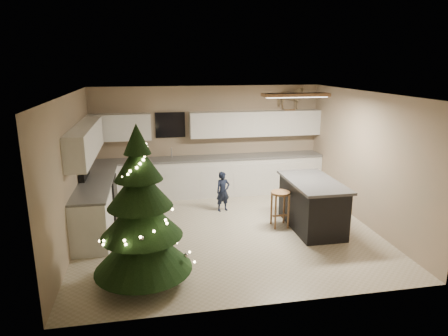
{
  "coord_description": "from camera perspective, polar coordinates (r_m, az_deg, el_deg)",
  "views": [
    {
      "loc": [
        -1.37,
        -6.99,
        3.12
      ],
      "look_at": [
        0.0,
        0.35,
        1.15
      ],
      "focal_mm": 32.0,
      "sensor_mm": 36.0,
      "label": 1
    }
  ],
  "objects": [
    {
      "name": "toddler",
      "position": [
        8.62,
        -0.15,
        -3.37
      ],
      "size": [
        0.36,
        0.29,
        0.87
      ],
      "primitive_type": "imported",
      "rotation": [
        0.0,
        0.0,
        0.3
      ],
      "color": "#131F36",
      "rests_on": "ground_plane"
    },
    {
      "name": "rocking_horse",
      "position": [
        9.94,
        9.43,
        9.83
      ],
      "size": [
        0.71,
        0.53,
        0.57
      ],
      "rotation": [
        0.0,
        0.0,
        1.16
      ],
      "color": "#986A45",
      "rests_on": "cabinetry"
    },
    {
      "name": "ground_plane",
      "position": [
        7.78,
        0.48,
        -8.87
      ],
      "size": [
        5.5,
        5.5,
        0.0
      ],
      "primitive_type": "plane",
      "color": "beige"
    },
    {
      "name": "christmas_tree",
      "position": [
        5.81,
        -11.74,
        -7.34
      ],
      "size": [
        1.47,
        1.42,
        2.35
      ],
      "rotation": [
        0.0,
        0.0,
        0.35
      ],
      "color": "#3F2816",
      "rests_on": "ground_plane"
    },
    {
      "name": "bar_stool",
      "position": [
        7.85,
        8.04,
        -4.6
      ],
      "size": [
        0.37,
        0.37,
        0.71
      ],
      "rotation": [
        0.0,
        0.0,
        -0.32
      ],
      "color": "#986A45",
      "rests_on": "ground_plane"
    },
    {
      "name": "room_shell",
      "position": [
        7.26,
        0.69,
        3.9
      ],
      "size": [
        5.52,
        5.02,
        2.61
      ],
      "color": "tan",
      "rests_on": "ground_plane"
    },
    {
      "name": "cabinetry",
      "position": [
        8.97,
        -7.26,
        -0.61
      ],
      "size": [
        5.5,
        3.2,
        2.0
      ],
      "color": "white",
      "rests_on": "ground_plane"
    },
    {
      "name": "island",
      "position": [
        7.93,
        12.45,
        -5.03
      ],
      "size": [
        0.9,
        1.7,
        0.95
      ],
      "color": "black",
      "rests_on": "ground_plane"
    }
  ]
}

